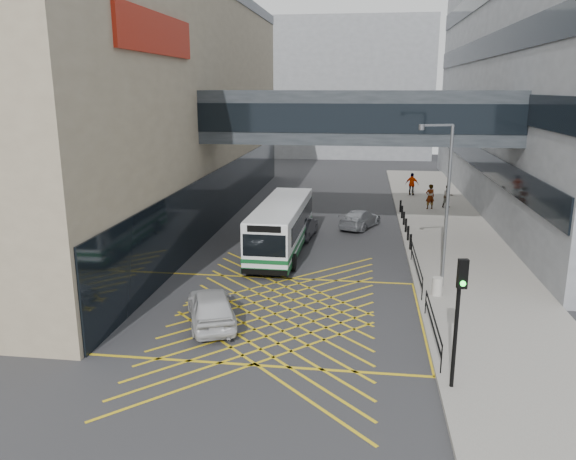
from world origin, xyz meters
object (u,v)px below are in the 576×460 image
at_px(traffic_light, 459,305).
at_px(car_dark, 302,227).
at_px(car_silver, 360,218).
at_px(street_lamp, 444,197).
at_px(pedestrian_a, 430,197).
at_px(pedestrian_c, 412,184).
at_px(litter_bin, 437,286).
at_px(bus, 282,226).
at_px(car_white, 211,306).
at_px(pedestrian_b, 448,196).

bearing_deg(traffic_light, car_dark, 103.86).
relative_size(car_silver, street_lamp, 0.55).
height_order(pedestrian_a, pedestrian_c, pedestrian_c).
distance_m(street_lamp, litter_bin, 4.02).
height_order(bus, car_white, bus).
xyz_separation_m(bus, pedestrian_a, (9.57, 12.37, -0.42)).
distance_m(pedestrian_a, pedestrian_b, 1.58).
xyz_separation_m(car_dark, pedestrian_c, (7.86, 14.70, 0.46)).
xyz_separation_m(car_white, pedestrian_c, (9.95, 28.40, 0.38)).
bearing_deg(litter_bin, pedestrian_b, 81.03).
bearing_deg(traffic_light, pedestrian_a, 78.86).
height_order(bus, pedestrian_a, bus).
bearing_deg(car_white, litter_bin, -176.86).
distance_m(traffic_light, litter_bin, 8.51).
xyz_separation_m(car_silver, pedestrian_a, (5.20, 6.06, 0.46)).
xyz_separation_m(car_dark, traffic_light, (6.65, -17.81, 2.23)).
height_order(street_lamp, pedestrian_b, street_lamp).
bearing_deg(pedestrian_c, street_lamp, 106.92).
bearing_deg(car_silver, pedestrian_a, -108.29).
relative_size(car_silver, pedestrian_b, 2.35).
relative_size(bus, pedestrian_b, 5.83).
bearing_deg(car_white, pedestrian_b, -138.30).
height_order(bus, car_dark, bus).
distance_m(litter_bin, pedestrian_b, 19.67).
bearing_deg(litter_bin, bus, 141.24).
distance_m(car_dark, pedestrian_c, 16.67).
bearing_deg(pedestrian_b, street_lamp, -125.44).
bearing_deg(pedestrian_a, car_white, 47.70).
xyz_separation_m(bus, traffic_light, (7.45, -14.54, 1.36)).
height_order(litter_bin, pedestrian_b, pedestrian_b).
relative_size(street_lamp, pedestrian_c, 3.90).
bearing_deg(car_dark, bus, 81.77).
xyz_separation_m(bus, litter_bin, (7.93, -6.37, -0.96)).
relative_size(traffic_light, litter_bin, 5.17).
relative_size(litter_bin, pedestrian_c, 0.42).
xyz_separation_m(car_white, litter_bin, (9.23, 4.07, -0.17)).
distance_m(car_dark, street_lamp, 11.82).
relative_size(car_white, street_lamp, 0.62).
bearing_deg(pedestrian_b, litter_bin, -125.51).
relative_size(traffic_light, street_lamp, 0.56).
relative_size(car_dark, pedestrian_a, 2.21).
relative_size(car_white, car_dark, 1.11).
height_order(traffic_light, pedestrian_c, traffic_light).
height_order(car_white, car_silver, car_white).
relative_size(bus, traffic_light, 2.44).
bearing_deg(pedestrian_b, car_dark, -162.72).
xyz_separation_m(car_silver, street_lamp, (3.77, -11.51, 3.77)).
bearing_deg(traffic_light, car_silver, 91.77).
bearing_deg(pedestrian_c, pedestrian_a, 117.53).
distance_m(car_white, street_lamp, 11.40).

